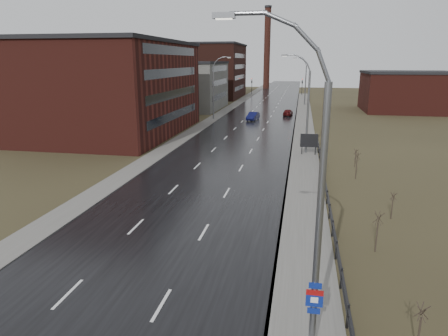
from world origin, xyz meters
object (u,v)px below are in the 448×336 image
at_px(billboard, 309,141).
at_px(car_far, 288,113).
at_px(car_near, 253,116).
at_px(streetlight_main, 311,203).

distance_m(billboard, car_far, 34.61).
bearing_deg(car_near, streetlight_main, -73.69).
height_order(streetlight_main, car_near, streetlight_main).
xyz_separation_m(streetlight_main, car_near, (-9.06, 60.10, -5.33)).
bearing_deg(billboard, car_near, 109.65).
xyz_separation_m(streetlight_main, billboard, (0.63, 32.96, -4.33)).
relative_size(streetlight_main, car_near, 2.73).
bearing_deg(streetlight_main, car_far, 92.53).
bearing_deg(streetlight_main, billboard, 88.91).
bearing_deg(streetlight_main, car_near, 98.57).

